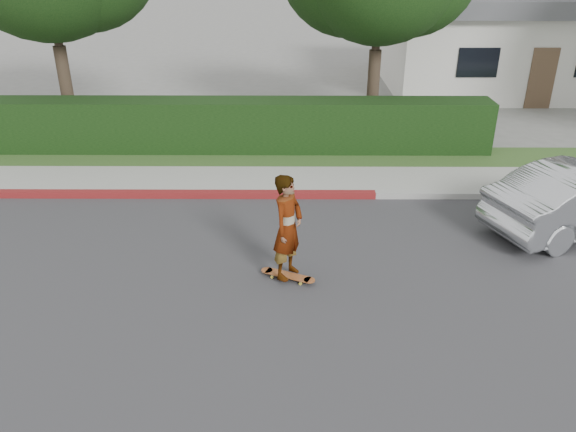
# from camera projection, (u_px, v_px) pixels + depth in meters

# --- Properties ---
(ground) EXTENTS (120.00, 120.00, 0.00)m
(ground) POSITION_uv_depth(u_px,v_px,m) (348.00, 299.00, 9.30)
(ground) COLOR slate
(ground) RESTS_ON ground
(road) EXTENTS (60.00, 8.00, 0.01)m
(road) POSITION_uv_depth(u_px,v_px,m) (348.00, 298.00, 9.30)
(road) COLOR #2D2D30
(road) RESTS_ON ground
(curb_far) EXTENTS (60.00, 0.20, 0.15)m
(curb_far) POSITION_uv_depth(u_px,v_px,m) (332.00, 195.00, 12.95)
(curb_far) COLOR #9E9E99
(curb_far) RESTS_ON ground
(curb_red_section) EXTENTS (12.00, 0.21, 0.15)m
(curb_red_section) POSITION_uv_depth(u_px,v_px,m) (116.00, 194.00, 12.98)
(curb_red_section) COLOR maroon
(curb_red_section) RESTS_ON ground
(sidewalk_far) EXTENTS (60.00, 1.60, 0.12)m
(sidewalk_far) POSITION_uv_depth(u_px,v_px,m) (330.00, 181.00, 13.77)
(sidewalk_far) COLOR gray
(sidewalk_far) RESTS_ON ground
(planting_strip) EXTENTS (60.00, 1.60, 0.10)m
(planting_strip) POSITION_uv_depth(u_px,v_px,m) (326.00, 158.00, 15.21)
(planting_strip) COLOR #2D4C1E
(planting_strip) RESTS_ON ground
(hedge) EXTENTS (15.00, 1.00, 1.50)m
(hedge) POSITION_uv_depth(u_px,v_px,m) (217.00, 127.00, 15.46)
(hedge) COLOR black
(hedge) RESTS_ON ground
(house) EXTENTS (10.60, 8.60, 4.30)m
(house) POSITION_uv_depth(u_px,v_px,m) (512.00, 31.00, 22.72)
(house) COLOR beige
(house) RESTS_ON ground
(skateboard) EXTENTS (1.00, 0.58, 0.09)m
(skateboard) POSITION_uv_depth(u_px,v_px,m) (288.00, 275.00, 9.79)
(skateboard) COLOR gold
(skateboard) RESTS_ON ground
(skateboarder) EXTENTS (0.72, 0.81, 1.86)m
(skateboarder) POSITION_uv_depth(u_px,v_px,m) (288.00, 227.00, 9.37)
(skateboarder) COLOR white
(skateboarder) RESTS_ON skateboard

